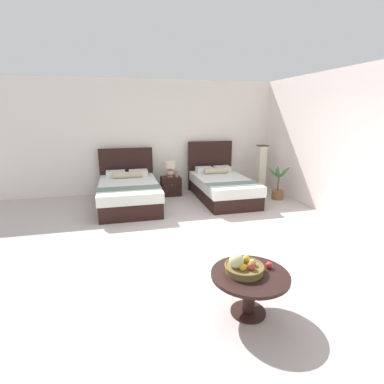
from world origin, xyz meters
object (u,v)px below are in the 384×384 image
(table_lamp, at_px, (170,168))
(vase, at_px, (177,174))
(fruit_bowl, at_px, (243,266))
(floor_lamp_corner, at_px, (261,168))
(potted_palm, at_px, (278,189))
(nightstand, at_px, (171,186))
(bed_near_window, at_px, (129,192))
(loose_apple, at_px, (269,265))
(bed_near_corner, at_px, (222,186))
(coffee_table, at_px, (250,283))

(table_lamp, relative_size, vase, 2.70)
(table_lamp, height_order, fruit_bowl, table_lamp)
(floor_lamp_corner, height_order, potted_palm, floor_lamp_corner)
(nightstand, xyz_separation_m, vase, (0.15, -0.04, 0.31))
(vase, relative_size, potted_palm, 0.18)
(bed_near_window, xyz_separation_m, loose_apple, (1.29, -4.06, 0.19))
(bed_near_window, relative_size, table_lamp, 5.42)
(table_lamp, xyz_separation_m, loose_apple, (0.22, -4.71, -0.20))
(bed_near_window, bearing_deg, bed_near_corner, 0.17)
(bed_near_corner, xyz_separation_m, nightstand, (-1.15, 0.62, -0.07))
(table_lamp, bearing_deg, floor_lamp_corner, -2.71)
(loose_apple, bearing_deg, table_lamp, 92.65)
(bed_near_window, xyz_separation_m, table_lamp, (1.07, 0.65, 0.40))
(coffee_table, bearing_deg, loose_apple, 12.24)
(vase, distance_m, potted_palm, 2.52)
(floor_lamp_corner, bearing_deg, coffee_table, -117.94)
(vase, distance_m, floor_lamp_corner, 2.30)
(vase, bearing_deg, bed_near_corner, -30.18)
(bed_near_window, bearing_deg, vase, 25.92)
(bed_near_window, bearing_deg, floor_lamp_corner, 8.65)
(bed_near_window, xyz_separation_m, fruit_bowl, (0.99, -4.07, 0.22))
(nightstand, xyz_separation_m, fruit_bowl, (-0.08, -4.70, 0.29))
(loose_apple, xyz_separation_m, floor_lamp_corner, (2.23, 4.60, 0.11))
(loose_apple, bearing_deg, vase, 90.89)
(table_lamp, bearing_deg, loose_apple, -87.35)
(potted_palm, bearing_deg, loose_apple, -121.19)
(potted_palm, bearing_deg, coffee_table, -123.44)
(nightstand, xyz_separation_m, coffee_table, (-0.02, -4.74, 0.12))
(bed_near_window, bearing_deg, potted_palm, -5.80)
(bed_near_window, bearing_deg, fruit_bowl, -76.38)
(bed_near_window, bearing_deg, table_lamp, 31.33)
(coffee_table, xyz_separation_m, loose_apple, (0.24, 0.05, 0.15))
(fruit_bowl, bearing_deg, nightstand, 89.00)
(fruit_bowl, relative_size, floor_lamp_corner, 0.33)
(potted_palm, bearing_deg, nightstand, 158.11)
(coffee_table, relative_size, floor_lamp_corner, 0.66)
(vase, bearing_deg, coffee_table, -92.02)
(loose_apple, relative_size, potted_palm, 0.09)
(nightstand, bearing_deg, bed_near_window, -149.46)
(bed_near_corner, height_order, vase, bed_near_corner)
(nightstand, distance_m, table_lamp, 0.47)
(vase, relative_size, coffee_table, 0.18)
(table_lamp, relative_size, loose_apple, 5.53)
(bed_near_window, distance_m, vase, 1.37)
(potted_palm, bearing_deg, vase, 157.71)
(nightstand, relative_size, floor_lamp_corner, 0.40)
(coffee_table, height_order, fruit_bowl, fruit_bowl)
(nightstand, height_order, vase, vase)
(nightstand, xyz_separation_m, potted_palm, (2.46, -0.99, 0.01))
(fruit_bowl, distance_m, floor_lamp_corner, 5.25)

